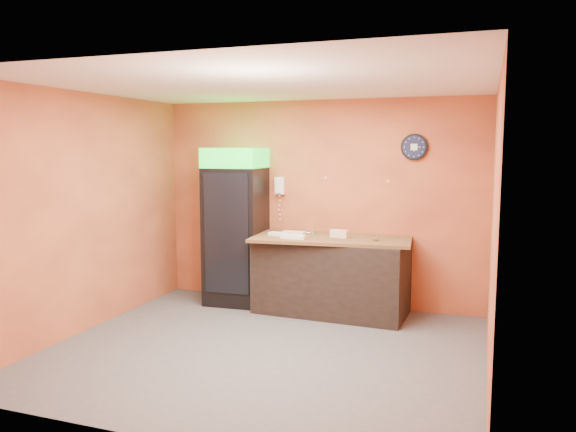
% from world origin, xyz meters
% --- Properties ---
extents(floor, '(4.50, 4.50, 0.00)m').
position_xyz_m(floor, '(0.00, 0.00, 0.00)').
color(floor, '#47474C').
rests_on(floor, ground).
extents(back_wall, '(4.50, 0.02, 2.80)m').
position_xyz_m(back_wall, '(0.00, 2.00, 1.40)').
color(back_wall, '#D96E3D').
rests_on(back_wall, floor).
extents(left_wall, '(0.02, 4.00, 2.80)m').
position_xyz_m(left_wall, '(-2.25, 0.00, 1.40)').
color(left_wall, '#D96E3D').
rests_on(left_wall, floor).
extents(right_wall, '(0.02, 4.00, 2.80)m').
position_xyz_m(right_wall, '(2.25, 0.00, 1.40)').
color(right_wall, '#D96E3D').
rests_on(right_wall, floor).
extents(ceiling, '(4.50, 4.00, 0.02)m').
position_xyz_m(ceiling, '(0.00, 0.00, 2.80)').
color(ceiling, white).
rests_on(ceiling, back_wall).
extents(beverage_cooler, '(0.80, 0.81, 2.15)m').
position_xyz_m(beverage_cooler, '(-1.08, 1.60, 1.05)').
color(beverage_cooler, black).
rests_on(beverage_cooler, floor).
extents(prep_counter, '(1.97, 0.94, 0.97)m').
position_xyz_m(prep_counter, '(0.31, 1.57, 0.48)').
color(prep_counter, black).
rests_on(prep_counter, floor).
extents(wall_clock, '(0.34, 0.06, 0.34)m').
position_xyz_m(wall_clock, '(1.28, 1.97, 2.17)').
color(wall_clock, black).
rests_on(wall_clock, back_wall).
extents(wall_phone, '(0.13, 0.11, 0.24)m').
position_xyz_m(wall_phone, '(-0.55, 1.95, 1.63)').
color(wall_phone, white).
rests_on(wall_phone, back_wall).
extents(butcher_paper, '(2.11, 1.15, 0.04)m').
position_xyz_m(butcher_paper, '(0.31, 1.57, 0.99)').
color(butcher_paper, brown).
rests_on(butcher_paper, prep_counter).
extents(sub_roll_stack, '(0.25, 0.13, 0.10)m').
position_xyz_m(sub_roll_stack, '(0.41, 1.56, 1.06)').
color(sub_roll_stack, beige).
rests_on(sub_roll_stack, butcher_paper).
extents(wrapped_sandwich_left, '(0.31, 0.18, 0.04)m').
position_xyz_m(wrapped_sandwich_left, '(-0.37, 1.44, 1.03)').
color(wrapped_sandwich_left, silver).
rests_on(wrapped_sandwich_left, butcher_paper).
extents(wrapped_sandwich_mid, '(0.31, 0.12, 0.04)m').
position_xyz_m(wrapped_sandwich_mid, '(-0.11, 1.28, 1.03)').
color(wrapped_sandwich_mid, silver).
rests_on(wrapped_sandwich_mid, butcher_paper).
extents(wrapped_sandwich_right, '(0.31, 0.13, 0.04)m').
position_xyz_m(wrapped_sandwich_right, '(-0.22, 1.60, 1.03)').
color(wrapped_sandwich_right, silver).
rests_on(wrapped_sandwich_right, butcher_paper).
extents(kitchen_tool, '(0.07, 0.07, 0.07)m').
position_xyz_m(kitchen_tool, '(0.01, 1.73, 1.04)').
color(kitchen_tool, silver).
rests_on(kitchen_tool, butcher_paper).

